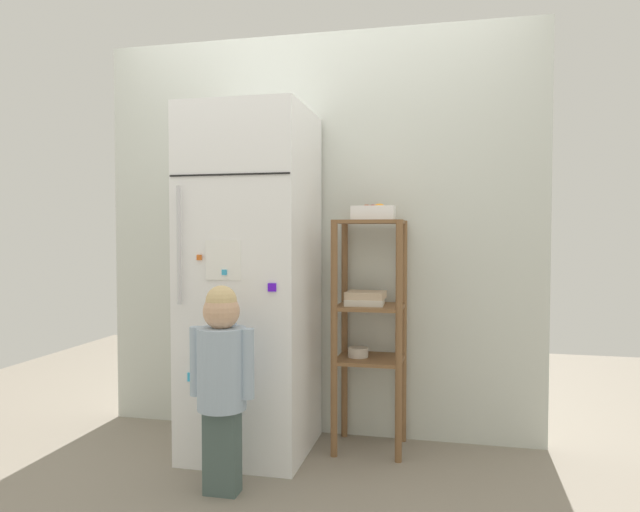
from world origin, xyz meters
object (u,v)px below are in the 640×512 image
(pantry_shelf_unit, at_px, (369,314))
(fruit_bin, at_px, (374,213))
(child_standing, at_px, (222,368))
(refrigerator, at_px, (252,282))

(pantry_shelf_unit, distance_m, fruit_bin, 0.55)
(fruit_bin, bearing_deg, child_standing, -132.07)
(pantry_shelf_unit, xyz_separation_m, fruit_bin, (0.03, -0.02, 0.55))
(refrigerator, xyz_separation_m, fruit_bin, (0.64, 0.13, 0.37))
(child_standing, xyz_separation_m, pantry_shelf_unit, (0.57, 0.68, 0.16))
(refrigerator, height_order, pantry_shelf_unit, refrigerator)
(child_standing, bearing_deg, refrigerator, 94.78)
(child_standing, height_order, pantry_shelf_unit, pantry_shelf_unit)
(pantry_shelf_unit, relative_size, fruit_bin, 5.53)
(child_standing, distance_m, pantry_shelf_unit, 0.90)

